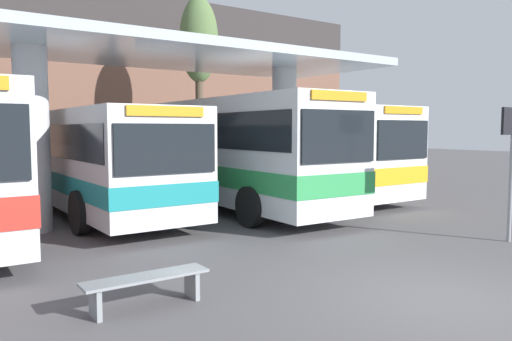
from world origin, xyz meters
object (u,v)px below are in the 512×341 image
transit_bus_far_right_bay (285,148)px  waiting_bench_mid_platform (146,284)px  transit_bus_right_bay (229,148)px  poplar_tree_behind_right (199,44)px  transit_bus_center_bay (88,155)px  info_sign_platform (512,147)px

transit_bus_far_right_bay → waiting_bench_mid_platform: 13.25m
transit_bus_right_bay → transit_bus_far_right_bay: transit_bus_right_bay is taller
transit_bus_right_bay → poplar_tree_behind_right: size_ratio=1.16×
transit_bus_center_bay → info_sign_platform: size_ratio=3.85×
transit_bus_center_bay → transit_bus_far_right_bay: bearing=179.5°
transit_bus_right_bay → waiting_bench_mid_platform: 9.30m
transit_bus_right_bay → poplar_tree_behind_right: 10.32m
info_sign_platform → poplar_tree_behind_right: poplar_tree_behind_right is taller
transit_bus_right_bay → transit_bus_far_right_bay: bearing=-151.4°
transit_bus_center_bay → waiting_bench_mid_platform: 9.39m
waiting_bench_mid_platform → transit_bus_far_right_bay: bearing=43.4°
transit_bus_right_bay → waiting_bench_mid_platform: (-5.77, -7.12, -1.57)m
transit_bus_right_bay → info_sign_platform: (2.56, -7.82, 0.22)m
info_sign_platform → waiting_bench_mid_platform: bearing=175.2°
transit_bus_center_bay → info_sign_platform: transit_bus_center_bay is taller
info_sign_platform → poplar_tree_behind_right: bearing=86.7°
transit_bus_far_right_bay → info_sign_platform: transit_bus_far_right_bay is taller
transit_bus_right_bay → transit_bus_center_bay: bearing=-25.2°
transit_bus_center_bay → transit_bus_far_right_bay: (7.70, -0.05, 0.08)m
transit_bus_far_right_bay → info_sign_platform: bearing=82.8°
transit_bus_center_bay → transit_bus_right_bay: size_ratio=1.11×
transit_bus_far_right_bay → poplar_tree_behind_right: size_ratio=1.29×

